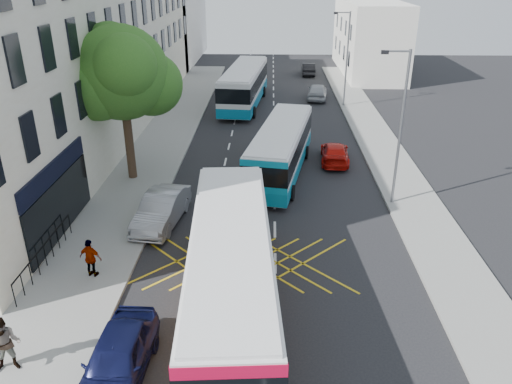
# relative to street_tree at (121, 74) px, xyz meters

# --- Properties ---
(ground) EXTENTS (120.00, 120.00, 0.00)m
(ground) POSITION_rel_street_tree_xyz_m (8.51, -14.97, -6.29)
(ground) COLOR black
(ground) RESTS_ON ground
(pavement_left) EXTENTS (5.00, 70.00, 0.15)m
(pavement_left) POSITION_rel_street_tree_xyz_m (0.01, 0.03, -6.22)
(pavement_left) COLOR gray
(pavement_left) RESTS_ON ground
(pavement_right) EXTENTS (3.00, 70.00, 0.15)m
(pavement_right) POSITION_rel_street_tree_xyz_m (16.01, 0.03, -6.22)
(pavement_right) COLOR gray
(pavement_right) RESTS_ON ground
(terrace_main) EXTENTS (8.30, 45.00, 13.50)m
(terrace_main) POSITION_rel_street_tree_xyz_m (-5.49, 9.52, 0.46)
(terrace_main) COLOR beige
(terrace_main) RESTS_ON ground
(terrace_far) EXTENTS (8.00, 20.00, 10.00)m
(terrace_far) POSITION_rel_street_tree_xyz_m (-5.49, 40.03, -1.29)
(terrace_far) COLOR silver
(terrace_far) RESTS_ON ground
(building_right) EXTENTS (6.00, 18.00, 8.00)m
(building_right) POSITION_rel_street_tree_xyz_m (19.51, 33.03, -2.29)
(building_right) COLOR silver
(building_right) RESTS_ON ground
(street_tree) EXTENTS (6.30, 5.70, 8.80)m
(street_tree) POSITION_rel_street_tree_xyz_m (0.00, 0.00, 0.00)
(street_tree) COLOR #382619
(street_tree) RESTS_ON pavement_left
(lamp_near) EXTENTS (1.45, 0.15, 8.00)m
(lamp_near) POSITION_rel_street_tree_xyz_m (14.71, -2.97, -1.68)
(lamp_near) COLOR slate
(lamp_near) RESTS_ON pavement_right
(lamp_far) EXTENTS (1.45, 0.15, 8.00)m
(lamp_far) POSITION_rel_street_tree_xyz_m (14.71, 17.03, -1.68)
(lamp_far) COLOR slate
(lamp_far) RESTS_ON pavement_right
(railings) EXTENTS (0.08, 5.60, 1.14)m
(railings) POSITION_rel_street_tree_xyz_m (-1.19, -9.67, -5.57)
(railings) COLOR black
(railings) RESTS_ON pavement_left
(bus_near) EXTENTS (3.70, 12.40, 3.44)m
(bus_near) POSITION_rel_street_tree_xyz_m (6.89, -12.41, -4.48)
(bus_near) COLOR silver
(bus_near) RESTS_ON ground
(bus_mid) EXTENTS (4.38, 11.02, 3.02)m
(bus_mid) POSITION_rel_street_tree_xyz_m (8.88, 1.10, -4.70)
(bus_mid) COLOR silver
(bus_mid) RESTS_ON ground
(bus_far) EXTENTS (3.99, 12.37, 3.42)m
(bus_far) POSITION_rel_street_tree_xyz_m (5.83, 17.31, -4.49)
(bus_far) COLOR silver
(bus_far) RESTS_ON ground
(parked_car_blue) EXTENTS (1.97, 4.57, 1.54)m
(parked_car_blue) POSITION_rel_street_tree_xyz_m (3.61, -15.69, -5.52)
(parked_car_blue) COLOR #0D1137
(parked_car_blue) RESTS_ON ground
(parked_car_silver) EXTENTS (2.31, 4.97, 1.58)m
(parked_car_silver) POSITION_rel_street_tree_xyz_m (2.91, -5.51, -5.50)
(parked_car_silver) COLOR #999BA0
(parked_car_silver) RESTS_ON ground
(red_hatchback) EXTENTS (2.06, 4.42, 1.25)m
(red_hatchback) POSITION_rel_street_tree_xyz_m (12.43, 3.25, -5.67)
(red_hatchback) COLOR #BE0F08
(red_hatchback) RESTS_ON ground
(distant_car_grey) EXTENTS (2.12, 4.46, 1.23)m
(distant_car_grey) POSITION_rel_street_tree_xyz_m (6.12, 24.11, -5.68)
(distant_car_grey) COLOR #44474C
(distant_car_grey) RESTS_ON ground
(distant_car_silver) EXTENTS (2.27, 4.54, 1.48)m
(distant_car_silver) POSITION_rel_street_tree_xyz_m (12.66, 19.70, -5.55)
(distant_car_silver) COLOR #A6A8AE
(distant_car_silver) RESTS_ON ground
(distant_car_dark) EXTENTS (1.49, 4.12, 1.35)m
(distant_car_dark) POSITION_rel_street_tree_xyz_m (12.54, 31.01, -5.62)
(distant_car_dark) COLOR black
(distant_car_dark) RESTS_ON ground
(pedestrian_near) EXTENTS (1.10, 0.95, 1.94)m
(pedestrian_near) POSITION_rel_street_tree_xyz_m (0.12, -15.56, -5.17)
(pedestrian_near) COLOR gray
(pedestrian_near) RESTS_ON pavement_left
(pedestrian_far) EXTENTS (1.05, 0.63, 1.67)m
(pedestrian_far) POSITION_rel_street_tree_xyz_m (1.02, -10.34, -5.31)
(pedestrian_far) COLOR gray
(pedestrian_far) RESTS_ON pavement_left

